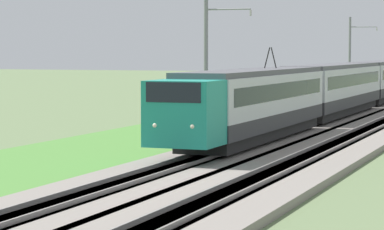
{
  "coord_description": "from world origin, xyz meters",
  "views": [
    {
      "loc": [
        -0.86,
        -13.1,
        4.75
      ],
      "look_at": [
        33.17,
        0.0,
        2.17
      ],
      "focal_mm": 85.0,
      "sensor_mm": 36.0,
      "label": 1
    }
  ],
  "objects": [
    {
      "name": "ballast_main",
      "position": [
        50.0,
        0.0,
        0.15
      ],
      "size": [
        240.0,
        4.4,
        0.3
      ],
      "color": "gray",
      "rests_on": "ground"
    },
    {
      "name": "track_main",
      "position": [
        50.0,
        0.0,
        0.16
      ],
      "size": [
        240.0,
        1.57,
        0.45
      ],
      "color": "#4C4238",
      "rests_on": "ground"
    },
    {
      "name": "track_adjacent",
      "position": [
        50.0,
        -4.03,
        0.16
      ],
      "size": [
        240.0,
        1.57,
        0.45
      ],
      "color": "#4C4238",
      "rests_on": "ground"
    },
    {
      "name": "ballast_adjacent",
      "position": [
        50.0,
        -4.03,
        0.15
      ],
      "size": [
        240.0,
        4.4,
        0.3
      ],
      "color": "gray",
      "rests_on": "ground"
    },
    {
      "name": "grass_verge",
      "position": [
        50.0,
        5.45,
        0.06
      ],
      "size": [
        240.0,
        10.05,
        0.12
      ],
      "color": "#4C8438",
      "rests_on": "ground"
    },
    {
      "name": "passenger_train",
      "position": [
        70.69,
        0.0,
        2.3
      ],
      "size": [
        78.47,
        2.85,
        4.93
      ],
      "rotation": [
        0.0,
        0.0,
        3.14
      ],
      "color": "teal",
      "rests_on": "ground"
    },
    {
      "name": "catenary_mast_far",
      "position": [
        80.65,
        2.98,
        4.03
      ],
      "size": [
        0.22,
        2.56,
        7.78
      ],
      "color": "slate",
      "rests_on": "ground"
    },
    {
      "name": "catenary_mast_mid",
      "position": [
        43.09,
        2.98,
        4.02
      ],
      "size": [
        0.22,
        2.56,
        7.76
      ],
      "color": "slate",
      "rests_on": "ground"
    }
  ]
}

